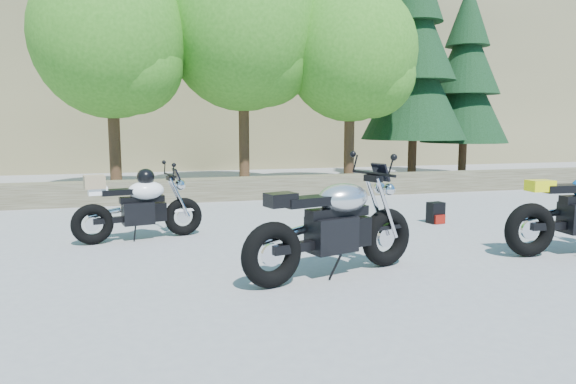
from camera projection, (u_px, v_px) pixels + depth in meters
name	position (u px, v px, depth m)	size (l,w,h in m)	color
ground	(294.00, 261.00, 6.54)	(90.00, 90.00, 0.00)	gray
stone_wall	(227.00, 189.00, 11.76)	(22.00, 0.55, 0.50)	brown
hillside	(218.00, 34.00, 33.08)	(80.00, 30.00, 15.00)	#6D6543
tree_decid_left	(115.00, 44.00, 12.24)	(3.67, 3.67, 5.62)	#382314
tree_decid_mid	(247.00, 35.00, 13.44)	(4.08, 4.08, 6.24)	#382314
tree_decid_right	(355.00, 57.00, 13.68)	(3.54, 3.54, 5.41)	#382314
conifer_near	(415.00, 59.00, 15.52)	(3.17, 3.17, 7.06)	#382314
conifer_far	(466.00, 76.00, 16.74)	(2.82, 2.82, 6.27)	#382314
silver_bike	(334.00, 227.00, 5.82)	(2.28, 0.93, 1.17)	black
white_bike	(138.00, 205.00, 7.65)	(1.92, 0.67, 1.07)	black
backpack	(436.00, 213.00, 8.99)	(0.30, 0.27, 0.37)	black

